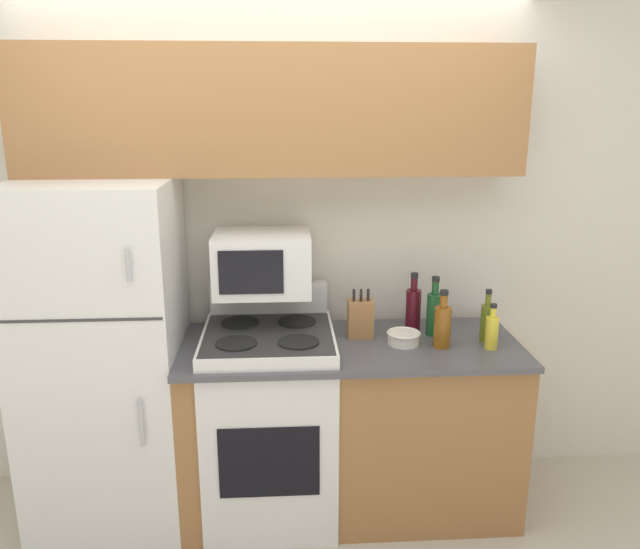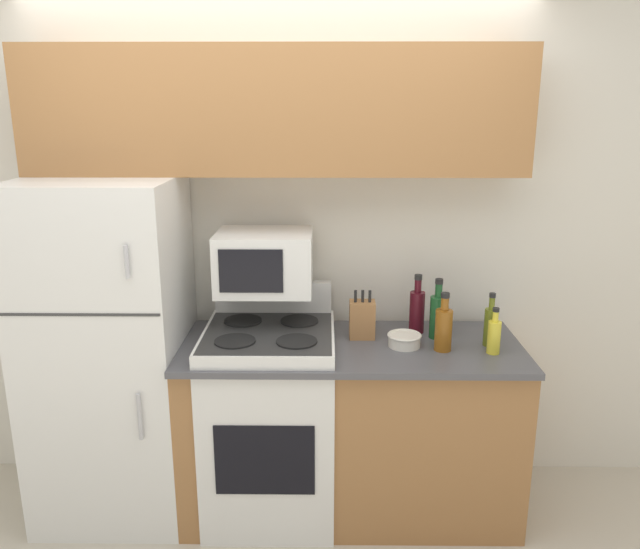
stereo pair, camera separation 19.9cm
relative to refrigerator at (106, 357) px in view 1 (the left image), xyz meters
The scene contains 14 objects.
ground_plane 1.22m from the refrigerator, 22.13° to the right, with size 12.00×12.00×0.00m, color beige.
wall_back 0.99m from the refrigerator, 24.22° to the left, with size 8.00×0.05×2.55m.
lower_cabinets 1.24m from the refrigerator, ahead, with size 1.63×0.67×0.90m.
refrigerator is the anchor object (origin of this frame).
upper_cabinets 1.41m from the refrigerator, 12.94° to the left, with size 2.35×0.31×0.59m.
stove 0.85m from the refrigerator, ahead, with size 0.63×0.66×1.12m.
microwave 0.87m from the refrigerator, ahead, with size 0.46×0.37×0.29m.
knife_block 1.24m from the refrigerator, ahead, with size 0.12×0.10×0.25m.
bowl 1.43m from the refrigerator, ahead, with size 0.16×0.16×0.06m.
bottle_wine_red 1.52m from the refrigerator, ahead, with size 0.08×0.08×0.30m.
bottle_olive_oil 1.84m from the refrigerator, ahead, with size 0.06×0.06×0.26m.
bottle_wine_green 1.61m from the refrigerator, ahead, with size 0.08×0.08×0.30m.
bottle_whiskey 1.61m from the refrigerator, ahead, with size 0.08×0.08×0.28m.
bottle_cooking_spray 1.84m from the refrigerator, ahead, with size 0.06×0.06×0.22m.
Camera 1 is at (0.04, -2.49, 2.00)m, focal length 35.00 mm.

